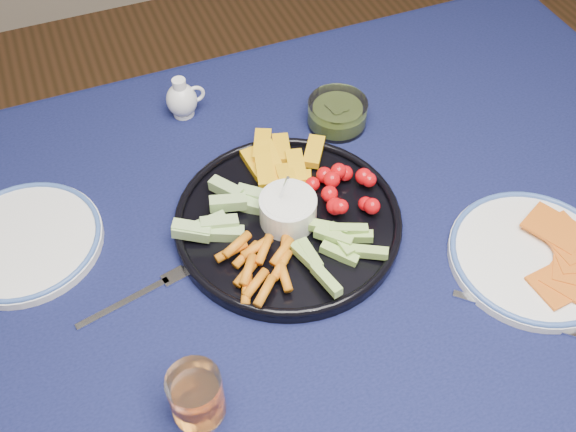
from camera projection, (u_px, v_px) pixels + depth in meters
name	position (u px, v px, depth m)	size (l,w,h in m)	color
dining_table	(251.00, 322.00, 0.98)	(1.67, 1.07, 0.75)	#4B3119
crudite_platter	(286.00, 218.00, 0.97)	(0.35, 0.35, 0.11)	black
creamer_pitcher	(182.00, 99.00, 1.12)	(0.07, 0.05, 0.08)	white
pickle_bowl	(337.00, 114.00, 1.12)	(0.10, 0.10, 0.05)	silver
cheese_plate	(534.00, 255.00, 0.93)	(0.25, 0.25, 0.03)	white
juice_tumbler	(197.00, 397.00, 0.77)	(0.07, 0.07, 0.08)	silver
fork_left	(142.00, 294.00, 0.91)	(0.17, 0.05, 0.00)	silver
fork_right	(530.00, 316.00, 0.88)	(0.14, 0.13, 0.00)	silver
side_plate_extra	(25.00, 241.00, 0.95)	(0.23, 0.23, 0.02)	white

